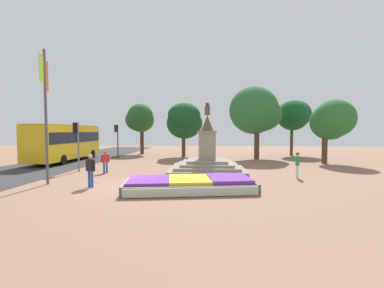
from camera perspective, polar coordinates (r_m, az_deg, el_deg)
ground_plane at (r=14.08m, az=-13.44°, el=-9.21°), size 74.17×74.17×0.00m
flower_planter at (r=12.85m, az=-0.42°, el=-8.97°), size 6.68×3.73×0.64m
statue_monument at (r=19.41m, az=3.39°, el=-3.46°), size 5.47×5.47×5.09m
traffic_light_mid_block at (r=20.28m, az=-24.22°, el=1.28°), size 0.41×0.28×3.55m
traffic_light_far_corner at (r=28.79m, az=-16.39°, el=1.98°), size 0.42×0.31×3.60m
banner_pole at (r=16.13m, az=-29.77°, el=6.54°), size 0.24×1.17×7.32m
city_bus at (r=27.52m, az=-26.22°, el=0.67°), size 2.66×9.74×3.50m
pedestrian_with_handbag at (r=14.40m, az=-21.64°, el=-5.02°), size 0.56×0.31×1.73m
pedestrian_near_planter at (r=17.28m, az=22.37°, el=-3.97°), size 0.31×0.55×1.62m
pedestrian_crossing_plaza at (r=18.88m, az=-18.72°, el=-3.49°), size 0.50×0.38×1.55m
park_tree_far_left at (r=28.92m, az=-1.51°, el=5.18°), size 4.05×4.69×5.99m
park_tree_behind_statue at (r=27.97m, az=14.14°, el=6.89°), size 5.57×5.38×7.55m
park_tree_far_right at (r=33.03m, az=21.70°, el=6.02°), size 4.27×4.89×6.64m
park_tree_street_side at (r=26.20m, az=28.69°, el=4.66°), size 3.63×3.82×5.72m
park_tree_mid_canopy at (r=33.10m, az=-11.48°, el=5.53°), size 3.62×3.91×6.33m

